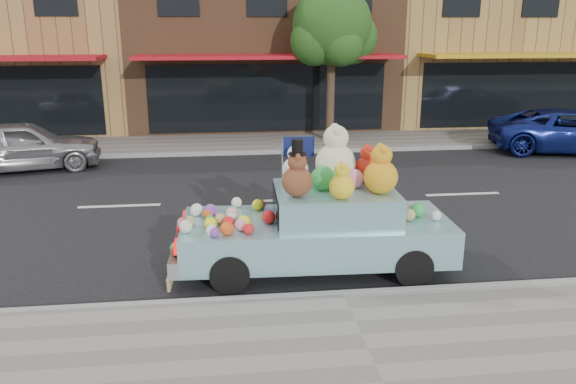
{
  "coord_description": "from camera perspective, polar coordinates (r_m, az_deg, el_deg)",
  "views": [
    {
      "loc": [
        -1.65,
        -12.28,
        3.82
      ],
      "look_at": [
        -0.62,
        -3.57,
        1.25
      ],
      "focal_mm": 35.0,
      "sensor_mm": 36.0,
      "label": 1
    }
  ],
  "objects": [
    {
      "name": "storefront_left",
      "position": [
        25.66,
        -26.57,
        14.27
      ],
      "size": [
        10.0,
        9.8,
        7.3
      ],
      "color": "#9F7A42",
      "rests_on": "ground"
    },
    {
      "name": "near_sidewalk",
      "position": [
        7.09,
        8.1,
        -15.87
      ],
      "size": [
        60.0,
        3.0,
        0.12
      ],
      "primitive_type": "cube",
      "color": "gray",
      "rests_on": "ground"
    },
    {
      "name": "far_kerb",
      "position": [
        17.76,
        -1.23,
        4.1
      ],
      "size": [
        60.0,
        0.12,
        0.13
      ],
      "primitive_type": "cube",
      "color": "gray",
      "rests_on": "ground"
    },
    {
      "name": "street_tree",
      "position": [
        19.19,
        4.52,
        15.88
      ],
      "size": [
        3.0,
        2.7,
        5.22
      ],
      "color": "#38281C",
      "rests_on": "ground"
    },
    {
      "name": "art_car",
      "position": [
        9.12,
        3.15,
        -2.93
      ],
      "size": [
        4.54,
        1.9,
        2.33
      ],
      "rotation": [
        0.0,
        0.0,
        -0.03
      ],
      "color": "black",
      "rests_on": "ground"
    },
    {
      "name": "ground",
      "position": [
        12.97,
        0.9,
        -0.82
      ],
      "size": [
        120.0,
        120.0,
        0.0
      ],
      "primitive_type": "plane",
      "color": "black",
      "rests_on": "ground"
    },
    {
      "name": "far_sidewalk",
      "position": [
        19.23,
        -1.66,
        5.03
      ],
      "size": [
        60.0,
        3.0,
        0.12
      ],
      "primitive_type": "cube",
      "color": "gray",
      "rests_on": "ground"
    },
    {
      "name": "car_blue",
      "position": [
        20.03,
        26.74,
        5.54
      ],
      "size": [
        5.25,
        3.33,
        1.35
      ],
      "primitive_type": "imported",
      "rotation": [
        0.0,
        0.0,
        1.33
      ],
      "color": "navy",
      "rests_on": "ground"
    },
    {
      "name": "car_silver",
      "position": [
        17.19,
        -25.39,
        4.28
      ],
      "size": [
        4.39,
        2.59,
        1.4
      ],
      "primitive_type": "imported",
      "rotation": [
        0.0,
        0.0,
        1.81
      ],
      "color": "#A0A0A4",
      "rests_on": "ground"
    },
    {
      "name": "storefront_mid",
      "position": [
        24.31,
        -2.92,
        15.87
      ],
      "size": [
        10.0,
        9.8,
        7.3
      ],
      "color": "brown",
      "rests_on": "ground"
    },
    {
      "name": "near_kerb",
      "position": [
        8.36,
        5.49,
        -10.45
      ],
      "size": [
        60.0,
        0.12,
        0.13
      ],
      "primitive_type": "cube",
      "color": "gray",
      "rests_on": "ground"
    },
    {
      "name": "storefront_right",
      "position": [
        26.91,
        19.65,
        15.03
      ],
      "size": [
        10.0,
        9.8,
        7.3
      ],
      "color": "#9F7A42",
      "rests_on": "ground"
    }
  ]
}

